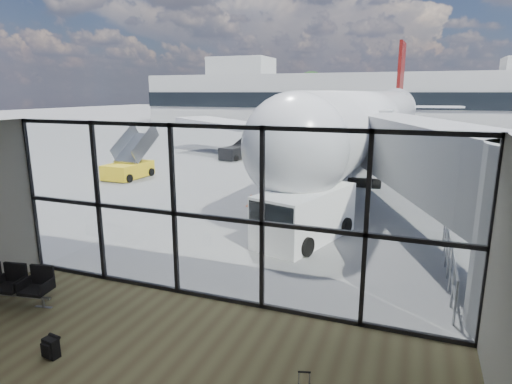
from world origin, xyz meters
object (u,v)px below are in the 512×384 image
Objects in this scene: service_van at (303,215)px; mobile_stairs at (129,168)px; seating_row at (12,282)px; airliner at (373,120)px; backpack at (51,348)px; belt_loader at (237,152)px.

service_van is 15.04m from mobile_stairs.
seating_row is 9.18m from service_van.
airliner reaches higher than mobile_stairs.
backpack is 19.01m from mobile_stairs.
belt_loader is 1.06× the size of mobile_stairs.
mobile_stairs is at bearing 130.02° from backpack.
belt_loader is (-4.14, 24.06, 0.03)m from seating_row.
mobile_stairs is (-13.50, -11.11, -2.57)m from airliner.
seating_row is at bearing 159.37° from backpack.
airliner is at bearing 106.03° from service_van.
airliner is 8.81× the size of service_van.
mobile_stairs is at bearing 107.18° from seating_row.
belt_loader is at bearing 137.59° from service_van.
service_van is 1.24× the size of mobile_stairs.
airliner is 10.94× the size of mobile_stairs.
mobile_stairs reaches higher than belt_loader.
mobile_stairs is at bearing -137.45° from airliner.
mobile_stairs reaches higher than backpack.
backpack is 0.01× the size of airliner.
seating_row is 0.57× the size of belt_loader.
belt_loader is (-9.85, 16.88, -0.37)m from service_van.
belt_loader is 10.00m from mobile_stairs.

